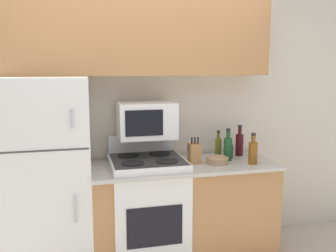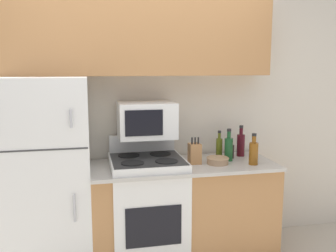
# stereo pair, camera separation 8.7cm
# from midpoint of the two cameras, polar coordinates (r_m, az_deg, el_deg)

# --- Properties ---
(wall_back) EXTENTS (8.00, 0.05, 2.55)m
(wall_back) POSITION_cam_midpoint_polar(r_m,az_deg,el_deg) (3.58, -5.37, 1.53)
(wall_back) COLOR beige
(wall_back) RESTS_ON ground_plane
(lower_cabinets) EXTENTS (1.65, 0.66, 0.88)m
(lower_cabinets) POSITION_cam_midpoint_polar(r_m,az_deg,el_deg) (3.52, 1.58, -12.62)
(lower_cabinets) COLOR #B27A47
(lower_cabinets) RESTS_ON ground_plane
(refrigerator) EXTENTS (0.71, 0.66, 1.66)m
(refrigerator) POSITION_cam_midpoint_polar(r_m,az_deg,el_deg) (3.30, -18.73, -7.47)
(refrigerator) COLOR white
(refrigerator) RESTS_ON ground_plane
(upper_cabinets) EXTENTS (2.36, 0.30, 0.74)m
(upper_cabinets) POSITION_cam_midpoint_polar(r_m,az_deg,el_deg) (3.39, -5.10, 13.92)
(upper_cabinets) COLOR #B27A47
(upper_cabinets) RESTS_ON refrigerator
(stove) EXTENTS (0.64, 0.65, 1.11)m
(stove) POSITION_cam_midpoint_polar(r_m,az_deg,el_deg) (3.43, -3.89, -12.43)
(stove) COLOR white
(stove) RESTS_ON ground_plane
(microwave) EXTENTS (0.50, 0.36, 0.32)m
(microwave) POSITION_cam_midpoint_polar(r_m,az_deg,el_deg) (3.34, -4.08, 0.92)
(microwave) COLOR white
(microwave) RESTS_ON stove
(knife_block) EXTENTS (0.10, 0.11, 0.24)m
(knife_block) POSITION_cam_midpoint_polar(r_m,az_deg,el_deg) (3.36, 3.31, -4.16)
(knife_block) COLOR #B27A47
(knife_block) RESTS_ON lower_cabinets
(bowl) EXTENTS (0.20, 0.20, 0.06)m
(bowl) POSITION_cam_midpoint_polar(r_m,az_deg,el_deg) (3.39, 6.81, -5.17)
(bowl) COLOR tan
(bowl) RESTS_ON lower_cabinets
(bottle_wine_green) EXTENTS (0.08, 0.08, 0.30)m
(bottle_wine_green) POSITION_cam_midpoint_polar(r_m,az_deg,el_deg) (3.49, 8.42, -3.32)
(bottle_wine_green) COLOR #194C23
(bottle_wine_green) RESTS_ON lower_cabinets
(bottle_olive_oil) EXTENTS (0.06, 0.06, 0.26)m
(bottle_olive_oil) POSITION_cam_midpoint_polar(r_m,az_deg,el_deg) (3.60, 6.97, -3.16)
(bottle_olive_oil) COLOR #5B6619
(bottle_olive_oil) RESTS_ON lower_cabinets
(bottle_soy_sauce) EXTENTS (0.05, 0.05, 0.18)m
(bottle_soy_sauce) POSITION_cam_midpoint_polar(r_m,az_deg,el_deg) (3.60, 8.77, -3.71)
(bottle_soy_sauce) COLOR black
(bottle_soy_sauce) RESTS_ON lower_cabinets
(bottle_wine_red) EXTENTS (0.08, 0.08, 0.30)m
(bottle_wine_red) POSITION_cam_midpoint_polar(r_m,az_deg,el_deg) (3.70, 10.17, -2.66)
(bottle_wine_red) COLOR #470F19
(bottle_wine_red) RESTS_ON lower_cabinets
(bottle_cooking_spray) EXTENTS (0.06, 0.06, 0.22)m
(bottle_cooking_spray) POSITION_cam_midpoint_polar(r_m,az_deg,el_deg) (3.56, 12.05, -3.69)
(bottle_cooking_spray) COLOR gold
(bottle_cooking_spray) RESTS_ON lower_cabinets
(bottle_whiskey) EXTENTS (0.08, 0.08, 0.28)m
(bottle_whiskey) POSITION_cam_midpoint_polar(r_m,az_deg,el_deg) (3.41, 12.11, -3.88)
(bottle_whiskey) COLOR brown
(bottle_whiskey) RESTS_ON lower_cabinets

